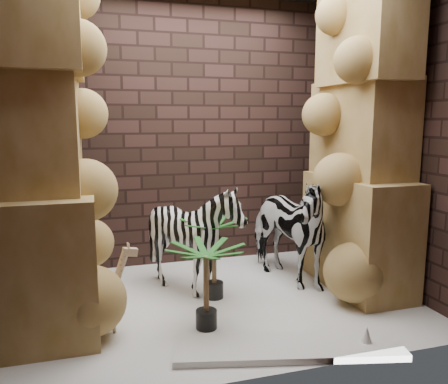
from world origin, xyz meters
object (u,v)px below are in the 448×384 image
object	(u,v)px
zebra_right	(283,219)
zebra_left	(194,244)
giraffe_toy	(100,290)
palm_front	(214,258)
surfboard	(288,347)
palm_back	(206,286)

from	to	relation	value
zebra_right	zebra_left	bearing A→B (deg)	169.39
giraffe_toy	palm_front	distance (m)	1.12
giraffe_toy	surfboard	size ratio (longest dim) A/B	0.44
zebra_right	palm_front	world-z (taller)	zebra_right
palm_back	surfboard	bearing A→B (deg)	-47.03
zebra_right	surfboard	world-z (taller)	zebra_right
zebra_left	palm_front	world-z (taller)	zebra_left
giraffe_toy	palm_front	size ratio (longest dim) A/B	0.93
palm_back	surfboard	world-z (taller)	palm_back
zebra_left	surfboard	bearing A→B (deg)	-62.50
palm_front	palm_back	size ratio (longest dim) A/B	1.10
palm_back	surfboard	size ratio (longest dim) A/B	0.43
palm_back	giraffe_toy	bearing A→B (deg)	170.04
zebra_left	palm_back	bearing A→B (deg)	-85.81
zebra_right	palm_front	xyz separation A→B (m)	(-0.79, -0.22, -0.27)
surfboard	zebra_right	bearing A→B (deg)	81.21
zebra_left	surfboard	world-z (taller)	zebra_left
zebra_right	zebra_left	xyz separation A→B (m)	(-0.95, -0.07, -0.16)
palm_front	surfboard	world-z (taller)	palm_front
zebra_right	giraffe_toy	xyz separation A→B (m)	(-1.82, -0.66, -0.29)
giraffe_toy	surfboard	distance (m)	1.48
zebra_right	giraffe_toy	distance (m)	1.96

